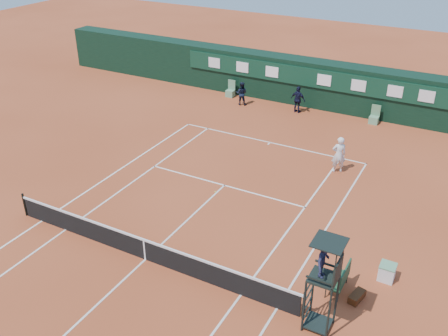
{
  "coord_description": "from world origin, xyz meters",
  "views": [
    {
      "loc": [
        9.89,
        -11.94,
        12.23
      ],
      "look_at": [
        0.19,
        6.0,
        1.2
      ],
      "focal_mm": 40.0,
      "sensor_mm": 36.0,
      "label": 1
    }
  ],
  "objects_px": {
    "player": "(339,155)",
    "player_bench": "(341,278)",
    "tennis_net": "(145,249)",
    "cooler": "(387,272)",
    "umpire_chair": "(324,267)"
  },
  "relations": [
    {
      "from": "player",
      "to": "player_bench",
      "type": "bearing_deg",
      "value": 79.14
    },
    {
      "from": "tennis_net",
      "to": "cooler",
      "type": "height_order",
      "value": "tennis_net"
    },
    {
      "from": "umpire_chair",
      "to": "player",
      "type": "relative_size",
      "value": 1.78
    },
    {
      "from": "player",
      "to": "tennis_net",
      "type": "bearing_deg",
      "value": 38.67
    },
    {
      "from": "tennis_net",
      "to": "player_bench",
      "type": "height_order",
      "value": "same"
    },
    {
      "from": "cooler",
      "to": "player",
      "type": "distance_m",
      "value": 8.18
    },
    {
      "from": "player_bench",
      "to": "cooler",
      "type": "xyz_separation_m",
      "value": [
        1.32,
        1.43,
        -0.27
      ]
    },
    {
      "from": "cooler",
      "to": "player_bench",
      "type": "bearing_deg",
      "value": -132.76
    },
    {
      "from": "umpire_chair",
      "to": "cooler",
      "type": "relative_size",
      "value": 5.3
    },
    {
      "from": "tennis_net",
      "to": "player_bench",
      "type": "xyz_separation_m",
      "value": [
        7.07,
        1.83,
        0.09
      ]
    },
    {
      "from": "tennis_net",
      "to": "umpire_chair",
      "type": "bearing_deg",
      "value": -1.04
    },
    {
      "from": "tennis_net",
      "to": "cooler",
      "type": "xyz_separation_m",
      "value": [
        8.39,
        3.26,
        -0.18
      ]
    },
    {
      "from": "tennis_net",
      "to": "player",
      "type": "bearing_deg",
      "value": 67.13
    },
    {
      "from": "tennis_net",
      "to": "player",
      "type": "distance_m",
      "value": 11.25
    },
    {
      "from": "tennis_net",
      "to": "umpire_chair",
      "type": "distance_m",
      "value": 7.22
    }
  ]
}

